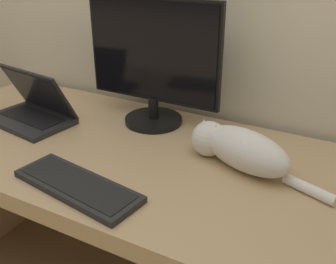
{
  "coord_description": "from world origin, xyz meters",
  "views": [
    {
      "loc": [
        0.73,
        -0.6,
        1.41
      ],
      "look_at": [
        0.21,
        0.35,
        0.88
      ],
      "focal_mm": 42.0,
      "sensor_mm": 36.0,
      "label": 1
    }
  ],
  "objects_px": {
    "monitor": "(152,63)",
    "external_keyboard": "(77,186)",
    "cat": "(239,148)",
    "laptop": "(33,111)"
  },
  "relations": [
    {
      "from": "monitor",
      "to": "external_keyboard",
      "type": "relative_size",
      "value": 1.27
    },
    {
      "from": "cat",
      "to": "external_keyboard",
      "type": "bearing_deg",
      "value": -116.94
    },
    {
      "from": "laptop",
      "to": "cat",
      "type": "distance_m",
      "value": 0.84
    },
    {
      "from": "monitor",
      "to": "cat",
      "type": "distance_m",
      "value": 0.48
    },
    {
      "from": "external_keyboard",
      "to": "laptop",
      "type": "bearing_deg",
      "value": 156.26
    },
    {
      "from": "laptop",
      "to": "monitor",
      "type": "bearing_deg",
      "value": 35.07
    },
    {
      "from": "monitor",
      "to": "external_keyboard",
      "type": "height_order",
      "value": "monitor"
    },
    {
      "from": "monitor",
      "to": "laptop",
      "type": "height_order",
      "value": "monitor"
    },
    {
      "from": "external_keyboard",
      "to": "monitor",
      "type": "bearing_deg",
      "value": 103.18
    },
    {
      "from": "monitor",
      "to": "external_keyboard",
      "type": "distance_m",
      "value": 0.57
    }
  ]
}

